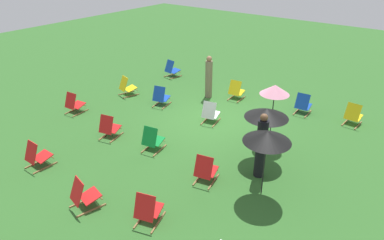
% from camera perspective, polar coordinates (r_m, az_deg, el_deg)
% --- Properties ---
extents(ground_plane, '(40.00, 40.00, 0.00)m').
position_cam_1_polar(ground_plane, '(12.87, 3.25, -0.09)').
color(ground_plane, '#2D6026').
extents(deckchair_0, '(0.63, 0.85, 0.83)m').
position_cam_1_polar(deckchair_0, '(13.95, -5.05, 3.72)').
color(deckchair_0, olive).
rests_on(deckchair_0, ground).
extents(deckchair_2, '(0.60, 0.83, 0.83)m').
position_cam_1_polar(deckchair_2, '(10.94, -6.40, -3.19)').
color(deckchair_2, olive).
rests_on(deckchair_2, ground).
extents(deckchair_3, '(0.68, 0.87, 0.83)m').
position_cam_1_polar(deckchair_3, '(8.32, -7.11, -14.14)').
color(deckchair_3, olive).
rests_on(deckchair_3, ground).
extents(deckchair_4, '(0.55, 0.80, 0.83)m').
position_cam_1_polar(deckchair_4, '(14.02, -18.47, 2.49)').
color(deckchair_4, olive).
rests_on(deckchair_4, ground).
extents(deckchair_5, '(0.61, 0.83, 0.83)m').
position_cam_1_polar(deckchair_5, '(17.10, -3.27, 8.14)').
color(deckchair_5, olive).
rests_on(deckchair_5, ground).
extents(deckchair_6, '(0.62, 0.84, 0.83)m').
position_cam_1_polar(deckchair_6, '(12.56, 2.99, 1.09)').
color(deckchair_6, olive).
rests_on(deckchair_6, ground).
extents(deckchair_7, '(0.65, 0.85, 0.83)m').
position_cam_1_polar(deckchair_7, '(9.04, -17.06, -11.50)').
color(deckchair_7, olive).
rests_on(deckchair_7, ground).
extents(deckchair_8, '(0.51, 0.78, 0.83)m').
position_cam_1_polar(deckchair_8, '(13.86, 17.47, 2.37)').
color(deckchair_8, olive).
rests_on(deckchair_8, ground).
extents(deckchair_9, '(0.63, 0.84, 0.83)m').
position_cam_1_polar(deckchair_9, '(9.51, 2.21, -8.06)').
color(deckchair_9, olive).
rests_on(deckchair_9, ground).
extents(deckchair_10, '(0.49, 0.77, 0.83)m').
position_cam_1_polar(deckchair_10, '(11.01, -23.70, -5.30)').
color(deckchair_10, olive).
rests_on(deckchair_10, ground).
extents(deckchair_11, '(0.64, 0.85, 0.83)m').
position_cam_1_polar(deckchair_11, '(11.89, -13.20, -1.19)').
color(deckchair_11, olive).
rests_on(deckchair_11, ground).
extents(deckchair_12, '(0.54, 0.80, 0.83)m').
position_cam_1_polar(deckchair_12, '(14.61, 7.14, 4.69)').
color(deckchair_12, olive).
rests_on(deckchair_12, ground).
extents(deckchair_13, '(0.67, 0.86, 0.83)m').
position_cam_1_polar(deckchair_13, '(15.15, -10.44, 5.27)').
color(deckchair_13, olive).
rests_on(deckchair_13, ground).
extents(deckchair_14, '(0.51, 0.78, 0.83)m').
position_cam_1_polar(deckchair_14, '(13.63, 24.55, 0.69)').
color(deckchair_14, olive).
rests_on(deckchair_14, ground).
extents(umbrella_0, '(1.17, 1.17, 1.80)m').
position_cam_1_polar(umbrella_0, '(8.59, 12.04, -2.66)').
color(umbrella_0, black).
rests_on(umbrella_0, ground).
extents(umbrella_1, '(0.90, 0.90, 1.97)m').
position_cam_1_polar(umbrella_1, '(10.98, 13.23, 4.76)').
color(umbrella_1, black).
rests_on(umbrella_1, ground).
extents(umbrella_2, '(1.25, 1.25, 1.64)m').
position_cam_1_polar(umbrella_2, '(10.15, 11.96, 1.11)').
color(umbrella_2, black).
rests_on(umbrella_2, ground).
extents(person_0, '(0.40, 0.40, 1.76)m').
position_cam_1_polar(person_0, '(14.58, 2.72, 6.81)').
color(person_0, '#72664C').
rests_on(person_0, ground).
extents(person_1, '(0.32, 0.32, 1.89)m').
position_cam_1_polar(person_1, '(9.63, 11.08, -4.34)').
color(person_1, black).
rests_on(person_1, ground).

